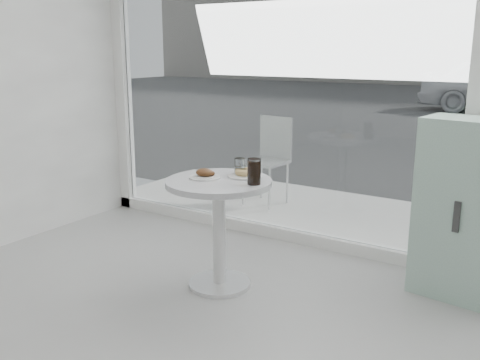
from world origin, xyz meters
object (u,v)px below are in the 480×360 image
Objects in this scene: plate_fritter at (205,175)px; water_tumbler_b at (240,168)px; patio_chair at (270,155)px; cola_glass at (254,172)px; main_table at (219,211)px; mint_cabinet at (463,209)px; plate_donut at (245,174)px; water_tumbler_a at (240,167)px.

plate_fritter is 1.76× the size of water_tumbler_b.
patio_chair is 2.09m from cola_glass.
main_table is 4.54× the size of cola_glass.
mint_cabinet is 1.34× the size of patio_chair.
patio_chair is at bearing 114.41° from plate_donut.
cola_glass reaches higher than plate_donut.
main_table is at bearing -108.19° from water_tumbler_b.
water_tumbler_a is (-0.07, 0.03, 0.03)m from plate_donut.
plate_fritter is 0.25m from water_tumbler_b.
water_tumbler_b is (-1.36, -0.59, 0.22)m from mint_cabinet.
cola_glass is at bearing -38.19° from water_tumbler_a.
cola_glass is (0.26, 0.02, 0.30)m from main_table.
plate_fritter is 0.26m from water_tumbler_a.
water_tumbler_b is at bearing -62.04° from patio_chair.
patio_chair is (-0.67, 1.87, 0.01)m from main_table.
main_table is at bearing -144.27° from mint_cabinet.
patio_chair reaches higher than water_tumbler_b.
water_tumbler_a is at bearing 57.68° from plate_fritter.
mint_cabinet is 1.40m from cola_glass.
mint_cabinet reaches higher than plate_fritter.
cola_glass reaches higher than main_table.
cola_glass is at bearing -42.64° from plate_donut.
mint_cabinet is 1.51m from water_tumbler_a.
cola_glass is at bearing 5.97° from plate_fritter.
mint_cabinet is 1.46m from plate_donut.
water_tumbler_a is (0.14, 0.22, 0.03)m from plate_fritter.
water_tumbler_a is (0.70, -1.67, 0.26)m from patio_chair.
water_tumbler_a is at bearing -62.36° from patio_chair.
plate_fritter is 1.26× the size of cola_glass.
plate_donut is at bearing -5.63° from water_tumbler_b.
main_table is at bearing -120.66° from plate_donut.
cola_glass is (0.23, -0.18, 0.03)m from water_tumbler_a.
water_tumbler_a is 0.29m from cola_glass.
plate_donut is 1.43× the size of cola_glass.
main_table is 0.40m from cola_glass.
mint_cabinet is at bearing 24.29° from plate_donut.
plate_fritter is at bearing -174.03° from cola_glass.
mint_cabinet is 1.72m from plate_fritter.
cola_glass is (0.37, 0.04, 0.06)m from plate_fritter.
water_tumbler_a is 0.03m from water_tumbler_b.
water_tumbler_a is at bearing 79.94° from main_table.
plate_donut is (0.10, 0.17, 0.24)m from main_table.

